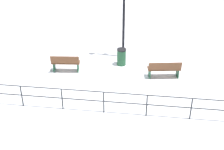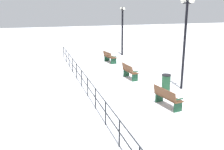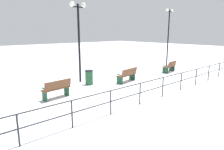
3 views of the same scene
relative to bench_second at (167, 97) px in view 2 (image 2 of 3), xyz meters
The scene contains 8 objects.
ground_plane 2.43m from the bench_second, 86.18° to the left, with size 80.00×80.00×0.00m, color white.
bench_second is the anchor object (origin of this frame).
bench_third 4.75m from the bench_second, 90.28° to the left, with size 0.62×1.42×0.91m.
bench_fourth 9.49m from the bench_second, 89.54° to the left, with size 0.78×1.43×0.87m.
lamppost_middle 4.14m from the bench_second, 46.50° to the left, with size 0.30×1.07×4.80m.
lamppost_far 12.49m from the bench_second, 80.50° to the left, with size 0.23×0.93×4.17m.
waterfront_railing 3.93m from the bench_second, 142.60° to the left, with size 0.05×20.13×0.97m.
trash_bin 2.39m from the bench_second, 63.14° to the left, with size 0.47×0.47×0.88m.
Camera 2 is at (-5.73, -12.36, 4.56)m, focal length 42.57 mm.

